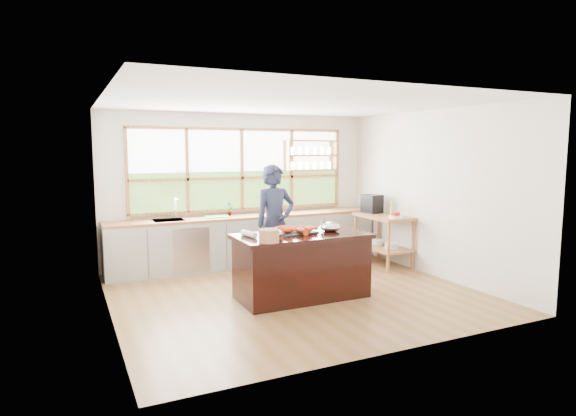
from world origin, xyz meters
TOP-DOWN VIEW (x-y plane):
  - ground_plane at (0.00, 0.00)m, footprint 5.00×5.00m
  - room_shell at (0.02, 0.51)m, footprint 5.02×4.52m
  - back_counter at (-0.02, 1.94)m, footprint 4.90×0.63m
  - right_shelf_unit at (2.19, 0.89)m, footprint 0.62×1.10m
  - island at (0.00, -0.20)m, footprint 1.85×0.90m
  - cook at (0.01, 0.75)m, footprint 0.70×0.49m
  - potted_plant at (-0.32, 2.00)m, footprint 0.14×0.11m
  - cutting_board at (-0.57, 1.94)m, footprint 0.42×0.33m
  - espresso_machine at (2.19, 1.26)m, footprint 0.34×0.36m
  - wine_bottle at (2.24, 0.74)m, footprint 0.08×0.08m
  - fruit_bowl at (2.14, 0.50)m, footprint 0.23×0.23m
  - slate_board at (-0.05, -0.09)m, footprint 0.61×0.49m
  - lobster_pile at (-0.06, -0.10)m, footprint 0.55×0.48m
  - mixing_bowl_left at (-0.50, -0.30)m, footprint 0.29×0.29m
  - mixing_bowl_right at (0.47, -0.17)m, footprint 0.30×0.30m
  - wine_glass at (0.16, -0.52)m, footprint 0.08×0.08m
  - wicker_basket at (-0.64, -0.55)m, footprint 0.26×0.26m
  - parchment_roll at (-0.73, -0.08)m, footprint 0.15×0.31m

SIDE VIEW (x-z plane):
  - ground_plane at x=0.00m, z-range 0.00..0.00m
  - island at x=0.00m, z-range 0.00..0.90m
  - back_counter at x=-0.02m, z-range 0.00..0.90m
  - right_shelf_unit at x=2.19m, z-range 0.15..1.05m
  - cutting_board at x=-0.57m, z-range 0.90..0.91m
  - slate_board at x=-0.05m, z-range 0.90..0.92m
  - cook at x=0.01m, z-range 0.00..1.83m
  - parchment_roll at x=-0.73m, z-range 0.90..0.98m
  - fruit_bowl at x=2.14m, z-range 0.89..1.00m
  - lobster_pile at x=-0.06m, z-range 0.92..1.00m
  - mixing_bowl_left at x=-0.50m, z-range 0.89..1.03m
  - mixing_bowl_right at x=0.47m, z-range 0.89..1.03m
  - wicker_basket at x=-0.64m, z-range 0.90..1.07m
  - wine_bottle at x=2.24m, z-range 0.90..1.16m
  - potted_plant at x=-0.32m, z-range 0.90..1.16m
  - wine_glass at x=0.16m, z-range 0.95..1.17m
  - espresso_machine at x=2.19m, z-range 0.90..1.24m
  - room_shell at x=0.02m, z-range 0.40..3.11m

